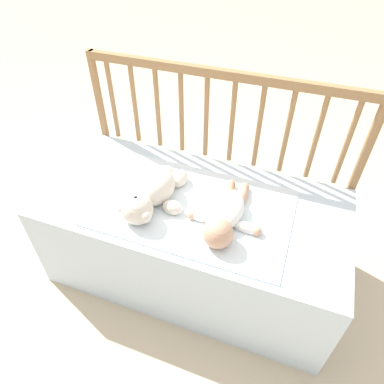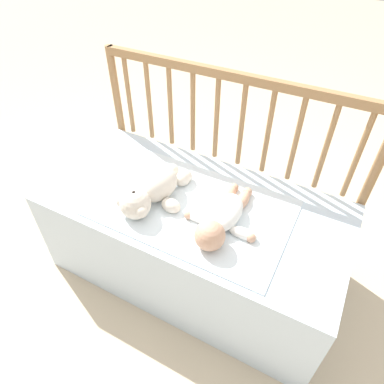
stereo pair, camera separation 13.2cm
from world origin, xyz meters
name	(u,v)px [view 2 (the right image)]	position (x,y,z in m)	size (l,w,h in m)	color
ground_plane	(193,268)	(0.00, 0.00, 0.00)	(12.00, 12.00, 0.00)	#C6B293
crib_mattress	(193,238)	(0.00, 0.00, 0.22)	(1.23, 0.60, 0.45)	silver
crib_rail	(228,129)	(0.00, 0.32, 0.61)	(1.23, 0.04, 0.86)	#997047
blanket	(192,207)	(0.01, -0.03, 0.45)	(0.76, 0.48, 0.01)	white
teddy_bear	(153,190)	(-0.14, -0.07, 0.50)	(0.27, 0.36, 0.12)	silver
baby	(222,218)	(0.15, -0.06, 0.49)	(0.29, 0.38, 0.11)	white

